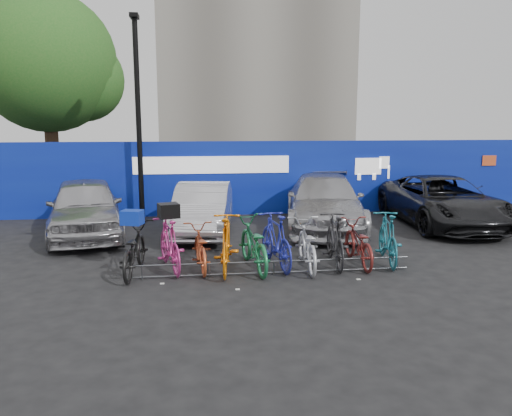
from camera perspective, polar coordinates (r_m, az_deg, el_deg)
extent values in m
plane|color=black|center=(10.71, 1.54, -6.66)|extent=(100.00, 100.00, 0.00)
cube|color=#0A1A8F|center=(16.32, -1.53, 3.44)|extent=(22.00, 0.15, 2.40)
cube|color=white|center=(16.12, -5.06, 4.93)|extent=(5.00, 0.02, 0.55)
cube|color=white|center=(17.10, 12.70, 4.68)|extent=(1.20, 0.02, 0.90)
cube|color=#CB4C23|center=(18.97, 25.10, 4.94)|extent=(0.50, 0.02, 0.35)
cylinder|color=#382314|center=(20.91, -22.24, 6.36)|extent=(0.50, 0.50, 4.00)
sphere|color=#1E591C|center=(20.98, -22.84, 15.10)|extent=(5.20, 5.20, 5.20)
sphere|color=#1E591C|center=(20.94, -19.25, 13.68)|extent=(3.20, 3.20, 3.20)
cylinder|color=black|center=(15.64, -13.27, 9.50)|extent=(0.16, 0.16, 6.00)
cube|color=black|center=(15.91, -13.74, 20.54)|extent=(0.25, 0.50, 0.12)
cylinder|color=#595B60|center=(10.06, 2.05, -6.11)|extent=(5.60, 0.03, 0.03)
cylinder|color=#595B60|center=(10.13, 2.05, -7.36)|extent=(5.60, 0.03, 0.03)
cylinder|color=#595B60|center=(10.05, -12.88, -7.23)|extent=(0.03, 0.03, 0.28)
cylinder|color=#595B60|center=(9.99, -5.39, -7.11)|extent=(0.03, 0.03, 0.28)
cylinder|color=#595B60|center=(10.10, 2.05, -6.88)|extent=(0.03, 0.03, 0.28)
cylinder|color=#595B60|center=(10.38, 9.20, -6.54)|extent=(0.03, 0.03, 0.28)
cylinder|color=#595B60|center=(10.80, 15.88, -6.14)|extent=(0.03, 0.03, 0.28)
imported|color=#A5A4A9|center=(14.05, -18.93, 0.08)|extent=(2.71, 4.85, 1.56)
imported|color=#B9B8BE|center=(13.73, -6.13, -0.09)|extent=(1.93, 4.25, 1.35)
imported|color=#A4A4A9|center=(14.47, 7.80, 0.70)|extent=(3.02, 5.47, 1.50)
imported|color=black|center=(15.62, 20.51, 0.74)|extent=(2.60, 5.29, 1.45)
imported|color=black|center=(10.36, -13.82, -4.61)|extent=(0.83, 1.99, 1.02)
imported|color=#D13289|center=(10.46, -9.84, -4.08)|extent=(0.97, 1.92, 1.11)
imported|color=#BA4F28|center=(10.46, -6.41, -4.53)|extent=(0.76, 1.79, 0.92)
imported|color=orange|center=(10.25, -3.42, -4.04)|extent=(0.76, 2.01, 1.18)
imported|color=#1D7744|center=(10.38, -0.35, -4.11)|extent=(0.99, 2.14, 1.08)
imported|color=#2229A6|center=(10.52, 2.30, -3.69)|extent=(0.85, 2.00, 1.16)
imported|color=#B6B8BE|center=(10.50, 5.78, -4.19)|extent=(0.76, 1.95, 1.01)
imported|color=#252527|center=(10.75, 9.02, -3.61)|extent=(0.70, 1.92, 1.13)
imported|color=maroon|center=(10.92, 11.56, -3.92)|extent=(0.66, 1.84, 0.96)
imported|color=#1A6B7E|center=(11.17, 14.83, -3.33)|extent=(0.85, 1.93, 1.12)
cube|color=#0C2AA9|center=(10.22, -13.98, -1.05)|extent=(0.47, 0.41, 0.29)
cube|color=black|center=(10.31, -9.96, -0.30)|extent=(0.48, 0.46, 0.29)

